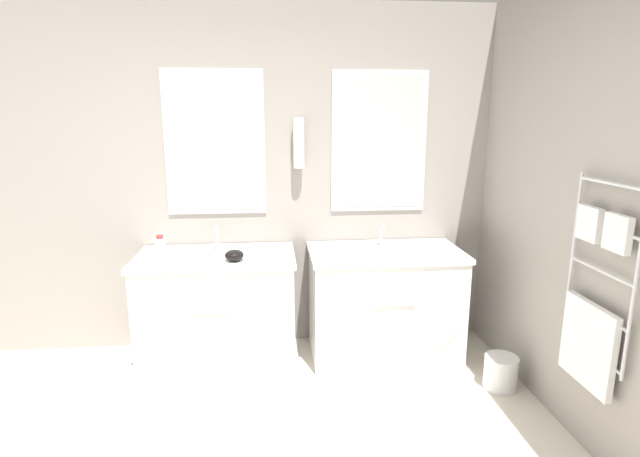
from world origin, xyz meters
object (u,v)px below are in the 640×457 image
vanity_left (217,310)px  toiletry_bottle (161,249)px  amenity_bowl (234,255)px  vanity_right (385,304)px  waste_bin (501,371)px

vanity_left → toiletry_bottle: toiletry_bottle is taller
toiletry_bottle → amenity_bowl: 0.51m
vanity_left → vanity_right: same height
toiletry_bottle → waste_bin: 2.44m
vanity_right → waste_bin: 0.91m
vanity_left → vanity_right: bearing=0.0°
vanity_left → vanity_right: (1.23, 0.00, 0.00)m
vanity_left → amenity_bowl: (0.15, -0.13, 0.44)m
waste_bin → toiletry_bottle: bearing=168.4°
vanity_left → waste_bin: 2.00m
vanity_right → toiletry_bottle: toiletry_bottle is taller
amenity_bowl → waste_bin: amenity_bowl is taller
toiletry_bottle → vanity_left: bearing=10.1°
vanity_left → amenity_bowl: amenity_bowl is taller
vanity_right → toiletry_bottle: (-1.59, -0.06, 0.49)m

